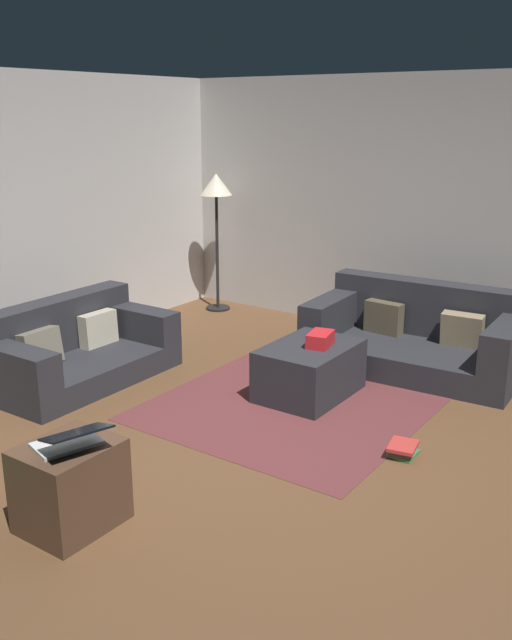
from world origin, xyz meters
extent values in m
plane|color=brown|center=(0.00, 0.00, 0.00)|extent=(6.40, 6.40, 0.00)
cube|color=#B5B0AB|center=(3.14, 0.00, 1.30)|extent=(0.12, 6.40, 2.60)
cube|color=#26262B|center=(0.26, 2.15, 0.11)|extent=(1.62, 0.90, 0.21)
cube|color=#26262B|center=(0.25, 2.47, 0.44)|extent=(1.62, 0.26, 0.46)
cube|color=#26262B|center=(0.94, 2.16, 0.36)|extent=(0.25, 0.88, 0.28)
cube|color=#26262B|center=(-0.43, 2.14, 0.36)|extent=(0.25, 0.88, 0.28)
cube|color=#BCB299|center=(0.58, 2.27, 0.36)|extent=(0.36, 0.14, 0.30)
cube|color=#716B5B|center=(-0.07, 2.27, 0.36)|extent=(0.36, 0.16, 0.31)
cube|color=#26262B|center=(2.15, -0.08, 0.12)|extent=(1.08, 1.89, 0.23)
cube|color=#26262B|center=(2.53, -0.07, 0.48)|extent=(0.33, 1.86, 0.50)
cube|color=#26262B|center=(2.19, -0.89, 0.40)|extent=(1.00, 0.29, 0.34)
cube|color=#26262B|center=(2.11, 0.72, 0.40)|extent=(1.00, 0.29, 0.34)
cube|color=#8C7A5B|center=(2.34, -0.45, 0.38)|extent=(0.19, 0.37, 0.31)
cube|color=brown|center=(2.31, 0.29, 0.38)|extent=(0.15, 0.37, 0.30)
cube|color=#26262B|center=(1.10, 0.38, 0.21)|extent=(0.85, 0.60, 0.43)
cube|color=red|center=(1.13, 0.30, 0.48)|extent=(0.29, 0.22, 0.11)
cube|color=black|center=(1.18, 0.31, 0.44)|extent=(0.13, 0.16, 0.02)
cube|color=#4C3323|center=(-1.30, 0.50, 0.25)|extent=(0.52, 0.44, 0.49)
cube|color=silver|center=(-1.30, 0.50, 0.50)|extent=(0.40, 0.32, 0.02)
cube|color=black|center=(-1.34, 0.35, 0.62)|extent=(0.39, 0.31, 0.08)
cube|color=#387A47|center=(0.55, -0.70, 0.01)|extent=(0.21, 0.17, 0.02)
cube|color=#4C423D|center=(0.54, -0.69, 0.04)|extent=(0.23, 0.18, 0.04)
cube|color=#B7332D|center=(0.53, -0.70, 0.08)|extent=(0.25, 0.22, 0.02)
cylinder|color=black|center=(2.74, 2.60, 0.01)|extent=(0.28, 0.28, 0.02)
cylinder|color=black|center=(2.74, 2.60, 0.67)|extent=(0.04, 0.04, 1.33)
cone|color=beige|center=(2.74, 2.60, 1.45)|extent=(0.36, 0.36, 0.24)
cube|color=#5B2A2B|center=(1.10, 0.38, 0.00)|extent=(2.60, 2.00, 0.01)
camera|label=1|loc=(-3.57, -2.34, 2.24)|focal=39.57mm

